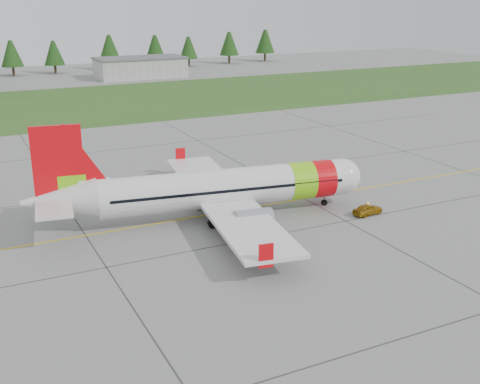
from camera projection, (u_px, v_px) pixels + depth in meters
ground at (260, 238)px, 57.86m from camera, size 320.00×320.00×0.00m
aircraft at (219, 189)px, 62.28m from camera, size 35.49×33.05×10.79m
follow_me_car at (368, 199)px, 63.35m from camera, size 1.35×1.53×3.46m
grass_strip at (79, 104)px, 127.65m from camera, size 320.00×50.00×0.03m
taxi_guideline at (225, 212)px, 64.66m from camera, size 120.00×0.25×0.02m
hangar_east at (140, 68)px, 168.00m from camera, size 24.00×12.00×5.20m
treeline at (36, 57)px, 173.75m from camera, size 160.00×8.00×10.00m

